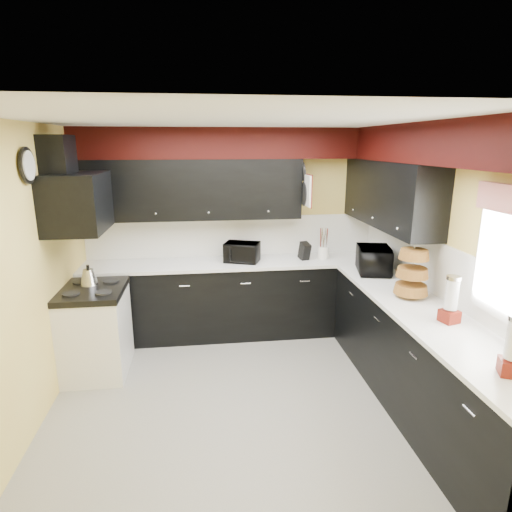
{
  "coord_description": "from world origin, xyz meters",
  "views": [
    {
      "loc": [
        -0.38,
        -3.49,
        2.32
      ],
      "look_at": [
        0.17,
        0.79,
        1.19
      ],
      "focal_mm": 30.0,
      "sensor_mm": 36.0,
      "label": 1
    }
  ],
  "objects_px": {
    "microwave": "(374,260)",
    "utensil_crock": "(323,252)",
    "kettle": "(89,277)",
    "toaster_oven": "(242,252)",
    "knife_block": "(304,251)"
  },
  "relations": [
    {
      "from": "microwave",
      "to": "utensil_crock",
      "type": "xyz_separation_m",
      "value": [
        -0.39,
        0.64,
        -0.06
      ]
    },
    {
      "from": "utensil_crock",
      "to": "kettle",
      "type": "distance_m",
      "value": 2.72
    },
    {
      "from": "microwave",
      "to": "kettle",
      "type": "xyz_separation_m",
      "value": [
        -3.04,
        0.02,
        -0.08
      ]
    },
    {
      "from": "toaster_oven",
      "to": "kettle",
      "type": "relative_size",
      "value": 2.23
    },
    {
      "from": "microwave",
      "to": "knife_block",
      "type": "xyz_separation_m",
      "value": [
        -0.64,
        0.61,
        -0.03
      ]
    },
    {
      "from": "knife_block",
      "to": "microwave",
      "type": "bearing_deg",
      "value": -58.13
    },
    {
      "from": "microwave",
      "to": "kettle",
      "type": "distance_m",
      "value": 3.04
    },
    {
      "from": "microwave",
      "to": "kettle",
      "type": "bearing_deg",
      "value": 103.2
    },
    {
      "from": "utensil_crock",
      "to": "knife_block",
      "type": "distance_m",
      "value": 0.25
    },
    {
      "from": "utensil_crock",
      "to": "toaster_oven",
      "type": "bearing_deg",
      "value": -178.83
    },
    {
      "from": "utensil_crock",
      "to": "kettle",
      "type": "relative_size",
      "value": 0.83
    },
    {
      "from": "microwave",
      "to": "utensil_crock",
      "type": "height_order",
      "value": "microwave"
    },
    {
      "from": "microwave",
      "to": "kettle",
      "type": "relative_size",
      "value": 2.81
    },
    {
      "from": "toaster_oven",
      "to": "utensil_crock",
      "type": "relative_size",
      "value": 2.68
    },
    {
      "from": "kettle",
      "to": "utensil_crock",
      "type": "bearing_deg",
      "value": 13.32
    }
  ]
}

